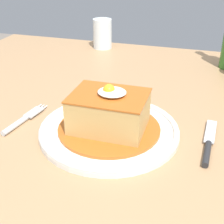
# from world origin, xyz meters

# --- Properties ---
(dining_table) EXTENTS (1.19, 0.99, 0.76)m
(dining_table) POSITION_xyz_m (0.00, 0.00, 0.65)
(dining_table) COLOR #A87F56
(dining_table) RESTS_ON ground_plane
(main_plate) EXTENTS (0.29, 0.29, 0.02)m
(main_plate) POSITION_xyz_m (0.04, -0.14, 0.76)
(main_plate) COLOR white
(main_plate) RESTS_ON dining_table
(sandwich_meal) EXTENTS (0.21, 0.21, 0.10)m
(sandwich_meal) POSITION_xyz_m (0.04, -0.14, 0.80)
(sandwich_meal) COLOR #B75B1E
(sandwich_meal) RESTS_ON main_plate
(fork) EXTENTS (0.04, 0.14, 0.01)m
(fork) POSITION_xyz_m (-0.16, -0.16, 0.76)
(fork) COLOR silver
(fork) RESTS_ON dining_table
(knife) EXTENTS (0.02, 0.17, 0.01)m
(knife) POSITION_xyz_m (0.23, -0.14, 0.76)
(knife) COLOR #262628
(knife) RESTS_ON dining_table
(drinking_glass) EXTENTS (0.07, 0.07, 0.10)m
(drinking_glass) POSITION_xyz_m (-0.17, 0.42, 0.80)
(drinking_glass) COLOR silver
(drinking_glass) RESTS_ON dining_table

